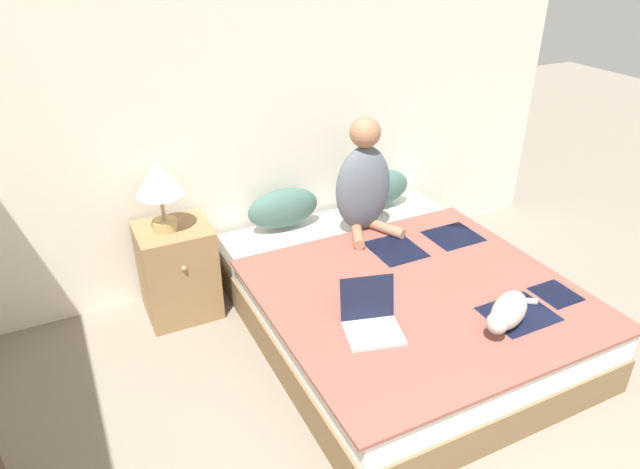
{
  "coord_description": "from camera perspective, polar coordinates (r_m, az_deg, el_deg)",
  "views": [
    {
      "loc": [
        -1.18,
        0.15,
        2.28
      ],
      "look_at": [
        0.05,
        2.65,
        0.77
      ],
      "focal_mm": 32.0,
      "sensor_mm": 36.0,
      "label": 1
    }
  ],
  "objects": [
    {
      "name": "wall_back",
      "position": [
        3.82,
        -7.55,
        13.01
      ],
      "size": [
        5.02,
        0.05,
        2.55
      ],
      "color": "silver",
      "rests_on": "ground_plane"
    },
    {
      "name": "nightstand",
      "position": [
        3.8,
        -14.01,
        -3.54
      ],
      "size": [
        0.45,
        0.43,
        0.63
      ],
      "color": "#937047",
      "rests_on": "ground_plane"
    },
    {
      "name": "table_lamp",
      "position": [
        3.5,
        -15.83,
        5.15
      ],
      "size": [
        0.28,
        0.28,
        0.46
      ],
      "color": "tan",
      "rests_on": "nightstand"
    },
    {
      "name": "cat_tabby",
      "position": [
        3.16,
        18.24,
        -7.34
      ],
      "size": [
        0.49,
        0.31,
        0.17
      ],
      "rotation": [
        0.0,
        0.0,
        -2.65
      ],
      "color": "#A8A399",
      "rests_on": "bed"
    },
    {
      "name": "bed",
      "position": [
        3.6,
        7.85,
        -6.93
      ],
      "size": [
        1.74,
        2.06,
        0.42
      ],
      "color": "brown",
      "rests_on": "ground_plane"
    },
    {
      "name": "pillow_far",
      "position": [
        4.27,
        5.78,
        4.62
      ],
      "size": [
        0.51,
        0.2,
        0.28
      ],
      "color": "#42665B",
      "rests_on": "bed"
    },
    {
      "name": "laptop_open",
      "position": [
        3.01,
        5.14,
        -8.54
      ],
      "size": [
        0.36,
        0.36,
        0.25
      ],
      "rotation": [
        0.0,
        0.0,
        -0.26
      ],
      "color": "#B7B7BC",
      "rests_on": "bed"
    },
    {
      "name": "pillow_near",
      "position": [
        3.95,
        -3.7,
        2.65
      ],
      "size": [
        0.51,
        0.2,
        0.28
      ],
      "color": "#42665B",
      "rests_on": "bed"
    },
    {
      "name": "person_sitting",
      "position": [
        3.84,
        4.39,
        5.16
      ],
      "size": [
        0.4,
        0.39,
        0.79
      ],
      "color": "slate",
      "rests_on": "bed"
    }
  ]
}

